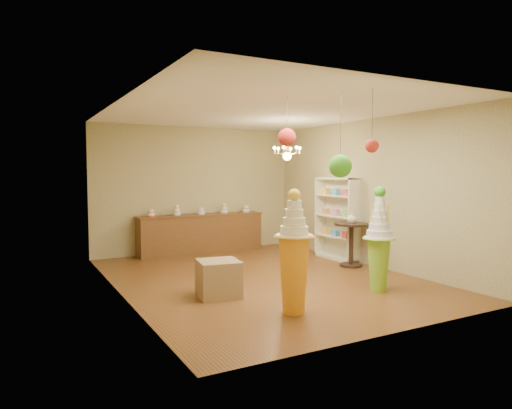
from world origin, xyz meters
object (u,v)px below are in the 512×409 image
pedestal_green (379,250)px  round_table (351,238)px  sideboard (201,233)px  pedestal_orange (294,264)px

pedestal_green → round_table: size_ratio=1.88×
round_table → sideboard: bearing=125.6°
sideboard → round_table: 3.61m
sideboard → round_table: bearing=-54.4°
pedestal_orange → sideboard: (0.63, 5.00, -0.20)m
round_table → pedestal_green: bearing=-117.3°
pedestal_green → pedestal_orange: 1.87m
pedestal_green → pedestal_orange: (-1.84, -0.33, 0.01)m
pedestal_green → sideboard: bearing=104.5°
sideboard → pedestal_green: bearing=-75.5°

